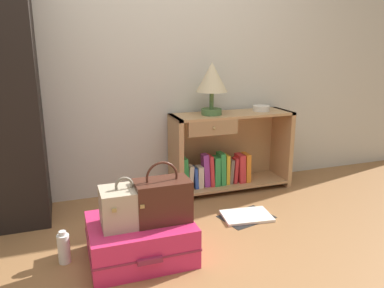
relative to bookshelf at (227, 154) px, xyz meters
name	(u,v)px	position (x,y,z in m)	size (l,w,h in m)	color
ground_plane	(207,287)	(-0.69, -1.27, -0.32)	(9.00, 9.00, 0.00)	olive
back_wall	(140,39)	(-0.69, 0.23, 0.98)	(6.40, 0.10, 2.60)	beige
bookshelf	(227,154)	(0.00, 0.00, 0.00)	(1.06, 0.35, 0.69)	tan
table_lamp	(212,80)	(-0.16, -0.02, 0.65)	(0.26, 0.26, 0.43)	#4C7542
bowl	(261,108)	(0.33, 0.00, 0.39)	(0.15, 0.15, 0.05)	silver
suitcase_large	(140,239)	(-0.96, -0.86, -0.20)	(0.61, 0.51, 0.24)	#DB2860
train_case	(125,206)	(-1.04, -0.88, 0.03)	(0.28, 0.23, 0.29)	#B7A88E
handbag	(162,200)	(-0.82, -0.90, 0.05)	(0.32, 0.19, 0.37)	#472319
bottle	(64,248)	(-1.40, -0.77, -0.23)	(0.07, 0.07, 0.20)	white
open_book_on_floor	(247,216)	(-0.10, -0.59, -0.32)	(0.43, 0.34, 0.02)	white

